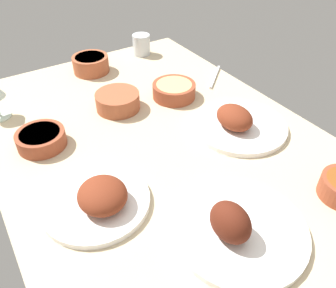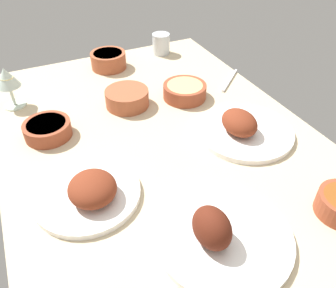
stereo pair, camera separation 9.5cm
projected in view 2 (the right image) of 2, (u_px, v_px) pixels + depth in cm
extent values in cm
cube|color=#C6B28E|center=(168.00, 155.00, 97.38)|extent=(140.00, 90.00, 4.00)
cylinder|color=white|center=(224.00, 236.00, 72.27)|extent=(29.54, 29.54, 1.60)
ellipsoid|color=#511E11|center=(212.00, 228.00, 68.30)|extent=(9.89, 7.47, 8.48)
cylinder|color=white|center=(245.00, 131.00, 101.56)|extent=(28.88, 28.88, 1.60)
ellipsoid|color=maroon|center=(239.00, 123.00, 98.31)|extent=(12.17, 9.37, 6.77)
cylinder|color=white|center=(87.00, 194.00, 81.84)|extent=(25.86, 25.86, 1.60)
ellipsoid|color=maroon|center=(92.00, 188.00, 78.04)|extent=(11.95, 11.32, 6.44)
cylinder|color=#A35133|center=(127.00, 98.00, 112.64)|extent=(14.47, 14.47, 5.62)
cylinder|color=#4C192D|center=(127.00, 92.00, 111.18)|extent=(11.87, 11.87, 1.00)
cylinder|color=brown|center=(48.00, 129.00, 99.76)|extent=(13.79, 13.79, 4.58)
cylinder|color=#9E3314|center=(46.00, 124.00, 98.63)|extent=(11.31, 11.31, 1.00)
cylinder|color=#A35133|center=(109.00, 60.00, 134.30)|extent=(13.86, 13.86, 6.36)
cylinder|color=#DBCC7A|center=(108.00, 54.00, 132.62)|extent=(11.36, 11.36, 1.00)
cylinder|color=brown|center=(185.00, 91.00, 116.74)|extent=(14.91, 14.91, 4.96)
cylinder|color=#D6BC70|center=(185.00, 86.00, 115.49)|extent=(12.22, 12.22, 1.00)
cylinder|color=silver|center=(16.00, 105.00, 113.90)|extent=(7.00, 7.00, 0.50)
cylinder|color=silver|center=(12.00, 96.00, 111.55)|extent=(1.00, 1.00, 7.00)
cone|color=silver|center=(6.00, 77.00, 107.31)|extent=(7.60, 7.60, 6.50)
cylinder|color=beige|center=(7.00, 81.00, 108.22)|extent=(4.18, 4.18, 2.80)
cylinder|color=silver|center=(161.00, 44.00, 144.39)|extent=(7.38, 7.38, 8.53)
cube|color=silver|center=(230.00, 80.00, 127.26)|extent=(12.49, 14.29, 0.80)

